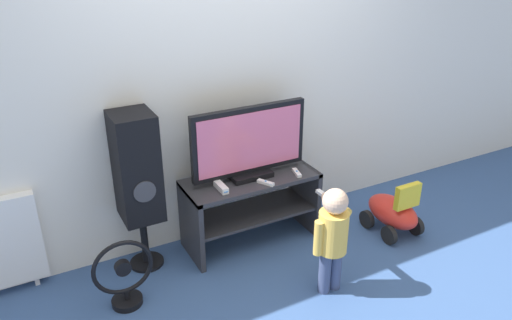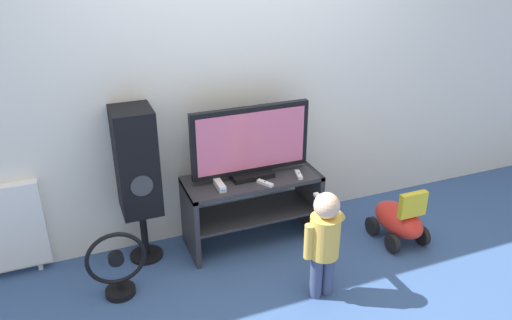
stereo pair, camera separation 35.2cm
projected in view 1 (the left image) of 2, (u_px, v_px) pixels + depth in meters
ground_plane at (264, 254)px, 3.72m from camera, size 16.00×16.00×0.00m
wall_back at (231, 67)px, 3.58m from camera, size 10.00×0.06×2.60m
tv_stand at (251, 200)px, 3.74m from camera, size 1.00×0.42×0.55m
television at (249, 143)px, 3.57m from camera, size 0.88×0.20×0.54m
game_console at (221, 187)px, 3.48m from camera, size 0.05×0.17×0.04m
remote_primary at (297, 173)px, 3.71m from camera, size 0.06×0.13×0.03m
remote_secondary at (266, 183)px, 3.56m from camera, size 0.09×0.13×0.03m
child at (332, 232)px, 3.18m from camera, size 0.29×0.44×0.76m
speaker_tower at (137, 170)px, 3.30m from camera, size 0.27×0.31×1.15m
floor_fan at (124, 276)px, 3.14m from camera, size 0.39×0.20×0.48m
ride_on_toy at (393, 212)px, 3.93m from camera, size 0.32×0.48×0.47m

